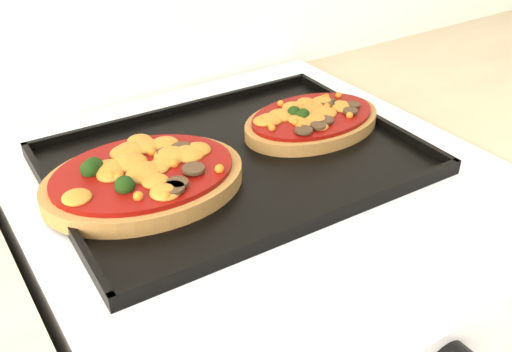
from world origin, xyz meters
TOP-DOWN VIEW (x-y plane):
  - baking_tray at (-0.01, 1.73)m, footprint 0.48×0.36m
  - pizza_left at (-0.13, 1.73)m, footprint 0.27×0.21m
  - pizza_right at (0.13, 1.74)m, footprint 0.21×0.14m

SIDE VIEW (x-z plane):
  - baking_tray at x=-0.01m, z-range 0.91..0.93m
  - pizza_right at x=0.13m, z-range 0.92..0.95m
  - pizza_left at x=-0.13m, z-range 0.92..0.96m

